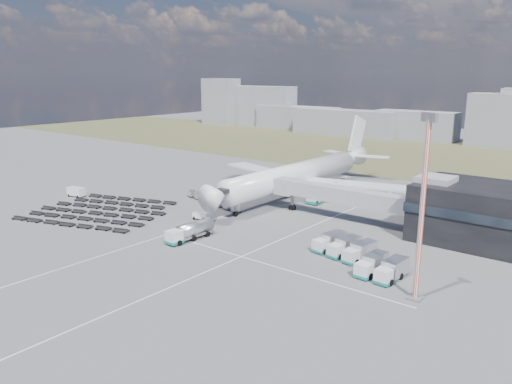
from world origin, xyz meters
The scene contains 16 objects.
ground centered at (0.00, 0.00, 0.00)m, with size 420.00×420.00×0.00m, color #565659.
grass_strip centered at (0.00, 110.00, 0.01)m, with size 420.00×90.00×0.01m, color #4C4A2D.
lane_markings centered at (9.77, 3.00, 0.01)m, with size 47.12×110.00×0.01m.
terminal centered at (47.77, 23.96, 5.25)m, with size 30.40×16.40×11.00m.
jet_bridge centered at (15.90, 20.42, 5.05)m, with size 30.30×3.80×7.05m.
airliner centered at (0.00, 32.38, 5.29)m, with size 51.59×64.53×17.62m.
skyline centered at (-28.75, 152.57, 8.87)m, with size 275.07×26.97×25.83m.
fuel_tanker centered at (3.41, -7.20, 1.55)m, with size 2.86×9.71×3.11m.
pushback_tug centered at (-4.00, 2.90, 0.70)m, with size 3.07×1.73×1.41m, color white.
utility_van centered at (-40.70, -2.24, 1.15)m, with size 4.29×1.94×2.29m, color white.
catering_truck centered at (7.15, 29.40, 1.54)m, with size 2.96×6.66×3.01m.
service_trucks_near centered at (28.51, 3.10, 1.42)m, with size 9.64×7.98×2.61m.
service_trucks_far centered at (37.07, -1.43, 1.43)m, with size 5.86×6.87×2.63m.
uld_row centered at (-10.23, 12.85, 0.91)m, with size 19.43×5.53×1.52m.
baggage_dollies centered at (-24.47, -6.68, 0.36)m, with size 32.10×29.94×0.72m.
floodlight_mast centered at (43.77, -5.50, 12.14)m, with size 2.28×1.87×24.22m.
Camera 1 is at (65.27, -65.50, 28.81)m, focal length 35.00 mm.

